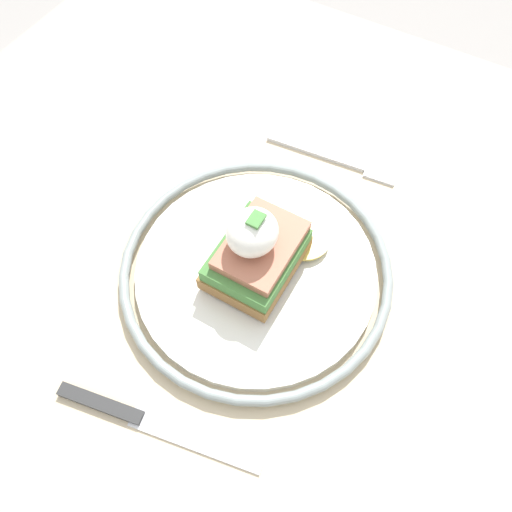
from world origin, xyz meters
TOP-DOWN VIEW (x-y plane):
  - ground_plane at (0.00, 0.00)m, footprint 6.00×6.00m
  - dining_table at (0.00, 0.00)m, footprint 0.92×0.89m
  - plate at (-0.03, 0.02)m, footprint 0.27×0.27m
  - sandwich at (-0.03, 0.02)m, footprint 0.13×0.09m
  - fork at (-0.20, 0.03)m, footprint 0.03×0.16m
  - knife at (0.14, 0.01)m, footprint 0.05×0.19m

SIDE VIEW (x-z plane):
  - ground_plane at x=0.00m, z-range 0.00..0.00m
  - dining_table at x=0.00m, z-range 0.25..0.97m
  - fork at x=-0.20m, z-range 0.72..0.73m
  - knife at x=0.14m, z-range 0.72..0.73m
  - plate at x=-0.03m, z-range 0.72..0.74m
  - sandwich at x=-0.03m, z-range 0.72..0.81m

